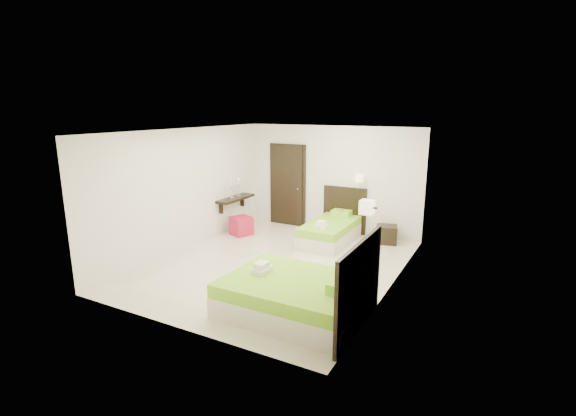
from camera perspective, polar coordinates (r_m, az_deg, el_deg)
The scene contains 7 objects.
floor at distance 8.29m, azimuth -1.60°, elevation -7.76°, with size 5.50×5.50×0.00m, color beige.
bed_single at distance 9.68m, azimuth 5.99°, elevation -2.95°, with size 1.10×1.83×1.51m.
bed_double at distance 6.33m, azimuth 1.48°, elevation -11.82°, with size 2.07×1.76×1.70m.
nightstand at distance 9.77m, azimuth 13.32°, elevation -3.52°, with size 0.46×0.41×0.41m, color black.
ottoman at distance 10.19m, azimuth -6.40°, elevation -2.43°, with size 0.44×0.44×0.44m, color #A81634.
door at distance 10.84m, azimuth -0.07°, elevation 3.12°, with size 1.02×0.15×2.14m.
console_shelf at distance 10.43m, azimuth -7.22°, elevation 1.29°, with size 0.35×1.20×0.78m.
Camera 1 is at (3.85, -6.70, 3.02)m, focal length 26.00 mm.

